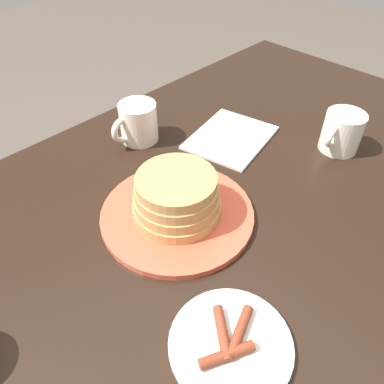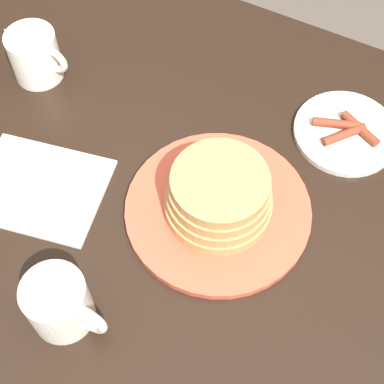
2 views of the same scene
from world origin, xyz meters
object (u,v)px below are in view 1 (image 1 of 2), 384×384
object	(u,v)px
creamer_pitcher	(342,131)
napkin	(231,138)
side_plate_bacon	(230,344)
coffee_mug	(138,122)
pancake_plate	(177,202)

from	to	relation	value
creamer_pitcher	napkin	world-z (taller)	creamer_pitcher
creamer_pitcher	side_plate_bacon	bearing A→B (deg)	13.21
coffee_mug	pancake_plate	bearing A→B (deg)	65.79
pancake_plate	side_plate_bacon	bearing A→B (deg)	61.95
pancake_plate	creamer_pitcher	world-z (taller)	creamer_pitcher
coffee_mug	napkin	xyz separation A→B (m)	(-0.14, 0.14, -0.04)
side_plate_bacon	coffee_mug	world-z (taller)	coffee_mug
side_plate_bacon	napkin	bearing A→B (deg)	-140.05
coffee_mug	side_plate_bacon	bearing A→B (deg)	63.90
side_plate_bacon	creamer_pitcher	bearing A→B (deg)	-166.79
pancake_plate	napkin	distance (m)	0.27
creamer_pitcher	napkin	bearing A→B (deg)	-54.61
pancake_plate	side_plate_bacon	distance (m)	0.25
pancake_plate	creamer_pitcher	xyz separation A→B (m)	(-0.38, 0.10, 0.01)
side_plate_bacon	coffee_mug	size ratio (longest dim) A/B	1.45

